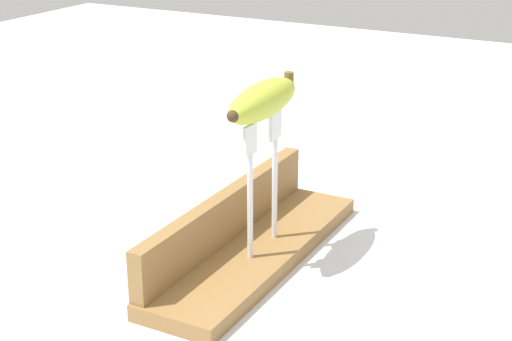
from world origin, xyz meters
TOP-DOWN VIEW (x-y plane):
  - ground_plane at (0.00, 0.00)m, footprint 3.00×3.00m
  - wooden_board at (0.00, 0.00)m, footprint 0.39×0.11m
  - board_backstop at (0.00, 0.04)m, footprint 0.38×0.02m
  - fork_stand_center at (-0.00, -0.01)m, footprint 0.09×0.01m
  - banana_raised_center at (-0.00, -0.01)m, footprint 0.16×0.04m

SIDE VIEW (x-z plane):
  - ground_plane at x=0.00m, z-range 0.00..0.00m
  - wooden_board at x=0.00m, z-range 0.00..0.02m
  - board_backstop at x=0.00m, z-range 0.02..0.08m
  - fork_stand_center at x=0.00m, z-range 0.04..0.21m
  - banana_raised_center at x=0.00m, z-range 0.19..0.23m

